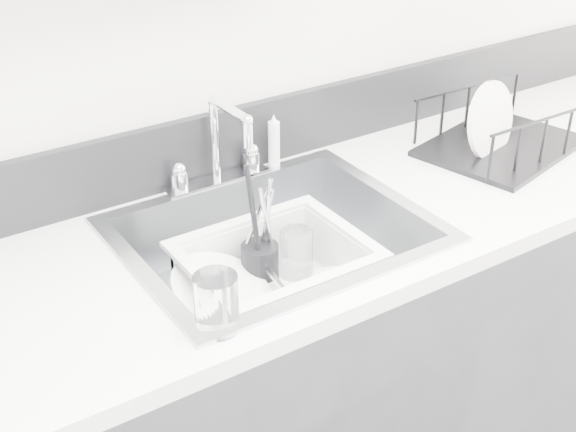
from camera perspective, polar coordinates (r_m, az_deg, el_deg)
counter_run at (r=1.97m, az=-0.82°, el=-12.62°), size 3.20×0.62×0.92m
backsplash at (r=1.89m, az=-5.83°, el=4.92°), size 3.20×0.02×0.16m
sink at (r=1.74m, az=-0.90°, el=-3.60°), size 0.64×0.52×0.20m
faucet at (r=1.85m, az=-5.03°, el=3.80°), size 0.26×0.18×0.23m
side_sprayer at (r=1.93m, az=-1.00°, el=5.32°), size 0.03×0.03×0.14m
wash_tub at (r=1.71m, az=-0.88°, el=-4.45°), size 0.43×0.38×0.15m
plate_stack at (r=1.70m, az=-4.44°, el=-6.09°), size 0.27×0.27×0.11m
utensil_cup at (r=1.76m, az=-2.03°, el=-3.33°), size 0.08×0.08×0.28m
ladle at (r=1.70m, az=-2.81°, el=-5.54°), size 0.31×0.18×0.08m
tumbler_in_tub at (r=1.81m, az=0.60°, el=-2.63°), size 0.10×0.10×0.11m
tumbler_counter at (r=1.39m, az=-5.11°, el=-6.19°), size 0.08×0.08×0.11m
dish_rack at (r=2.10m, az=15.09°, el=6.36°), size 0.45×0.38×0.14m
bowl_small at (r=1.76m, az=3.52°, el=-5.08°), size 0.12×0.12×0.04m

